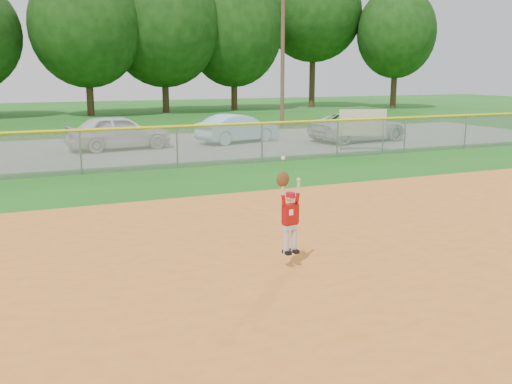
% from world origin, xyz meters
% --- Properties ---
extents(ground, '(120.00, 120.00, 0.00)m').
position_xyz_m(ground, '(0.00, 0.00, 0.00)').
color(ground, '#195814').
rests_on(ground, ground).
extents(clay_infield, '(24.00, 16.00, 0.04)m').
position_xyz_m(clay_infield, '(0.00, -3.00, 0.02)').
color(clay_infield, '#C86B24').
rests_on(clay_infield, ground).
extents(parking_strip, '(44.00, 10.00, 0.03)m').
position_xyz_m(parking_strip, '(0.00, 16.00, 0.01)').
color(parking_strip, gray).
rests_on(parking_strip, ground).
extents(car_white_a, '(4.71, 2.34, 1.54)m').
position_xyz_m(car_white_a, '(-1.05, 15.77, 0.80)').
color(car_white_a, silver).
rests_on(car_white_a, parking_strip).
extents(car_blue, '(4.40, 2.55, 1.37)m').
position_xyz_m(car_blue, '(4.72, 16.02, 0.72)').
color(car_blue, '#99CBE4').
rests_on(car_blue, parking_strip).
extents(car_white_b, '(5.32, 2.91, 1.41)m').
position_xyz_m(car_white_b, '(10.48, 14.25, 0.74)').
color(car_white_b, silver).
rests_on(car_white_b, parking_strip).
extents(sponsor_sign, '(1.91, 0.83, 1.81)m').
position_xyz_m(sponsor_sign, '(8.62, 11.17, 1.20)').
color(sponsor_sign, gray).
rests_on(sponsor_sign, ground).
extents(outfield_fence, '(40.06, 0.10, 1.55)m').
position_xyz_m(outfield_fence, '(0.00, 10.00, 0.88)').
color(outfield_fence, gray).
rests_on(outfield_fence, ground).
extents(power_lines, '(19.40, 0.24, 9.00)m').
position_xyz_m(power_lines, '(1.00, 22.00, 4.68)').
color(power_lines, '#4C3823').
rests_on(power_lines, ground).
extents(tree_line, '(62.37, 13.00, 14.43)m').
position_xyz_m(tree_line, '(0.96, 37.90, 7.53)').
color(tree_line, '#422D1C').
rests_on(tree_line, ground).
extents(ballplayer, '(0.49, 0.23, 1.73)m').
position_xyz_m(ballplayer, '(-1.13, -1.23, 1.03)').
color(ballplayer, silver).
rests_on(ballplayer, ground).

